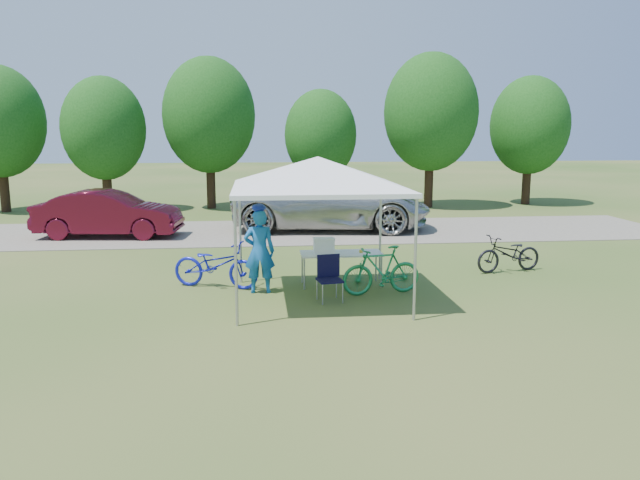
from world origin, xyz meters
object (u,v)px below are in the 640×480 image
object	(u,v)px
folding_table	(341,255)
minivan	(331,202)
bike_green	(381,270)
bike_dark	(509,254)
bike_blue	(216,265)
cyclist	(259,251)
cooler	(324,245)
sedan	(109,214)
folding_chair	(329,274)

from	to	relation	value
folding_table	minivan	world-z (taller)	minivan
bike_green	bike_dark	xyz separation A→B (m)	(3.29, 1.62, -0.06)
bike_blue	bike_dark	bearing A→B (deg)	-63.60
cyclist	bike_green	world-z (taller)	cyclist
cooler	bike_dark	size ratio (longest dim) A/B	0.27
bike_blue	bike_green	bearing A→B (deg)	-84.86
bike_green	bike_blue	bearing A→B (deg)	-114.80
cooler	sedan	bearing A→B (deg)	131.84
folding_table	folding_chair	size ratio (longest dim) A/B	1.94
minivan	bike_green	bearing A→B (deg)	-173.43
bike_dark	folding_table	bearing A→B (deg)	-90.93
bike_green	minivan	size ratio (longest dim) A/B	0.25
folding_chair	bike_dark	distance (m)	4.78
cooler	bike_dark	distance (m)	4.44
bike_blue	sedan	xyz separation A→B (m)	(-3.58, 6.44, 0.24)
bike_blue	sedan	world-z (taller)	sedan
bike_blue	bike_dark	distance (m)	6.62
bike_green	sedan	xyz separation A→B (m)	(-6.86, 7.30, 0.24)
cooler	bike_blue	xyz separation A→B (m)	(-2.23, 0.05, -0.37)
folding_chair	minivan	distance (m)	8.50
bike_blue	bike_dark	size ratio (longest dim) A/B	1.13
folding_table	bike_dark	size ratio (longest dim) A/B	1.04
folding_chair	minivan	xyz separation A→B (m)	(1.04, 8.43, 0.39)
folding_chair	cyclist	xyz separation A→B (m)	(-1.31, 0.69, 0.33)
bike_blue	sedan	distance (m)	7.37
folding_table	folding_chair	distance (m)	1.20
cooler	bike_blue	bearing A→B (deg)	178.79
folding_chair	minivan	size ratio (longest dim) A/B	0.14
bike_blue	bike_dark	xyz separation A→B (m)	(6.58, 0.77, -0.05)
cyclist	bike_green	distance (m)	2.44
folding_chair	cooler	world-z (taller)	cooler
folding_chair	bike_dark	size ratio (longest dim) A/B	0.54
folding_chair	cyclist	bearing A→B (deg)	142.09
cyclist	minivan	bearing A→B (deg)	-105.46
bike_green	cooler	bearing A→B (deg)	-137.66
cooler	folding_chair	bearing A→B (deg)	-91.17
folding_table	bike_green	world-z (taller)	bike_green
folding_table	folding_chair	world-z (taller)	folding_chair
bike_blue	bike_dark	world-z (taller)	bike_blue
folding_chair	bike_green	distance (m)	1.13
cyclist	bike_green	xyz separation A→B (m)	(2.39, -0.37, -0.35)
cooler	bike_blue	world-z (taller)	cooler
cooler	bike_green	world-z (taller)	cooler
cooler	minivan	distance (m)	7.37
bike_blue	cyclist	bearing A→B (deg)	-98.89
cyclist	bike_blue	distance (m)	1.08
bike_green	minivan	world-z (taller)	minivan
folding_chair	folding_table	bearing A→B (deg)	61.01
minivan	bike_blue	bearing A→B (deg)	162.17
cooler	bike_dark	xyz separation A→B (m)	(4.35, 0.82, -0.43)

